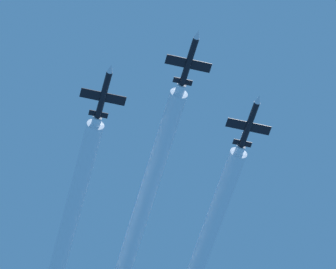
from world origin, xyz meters
The scene contains 6 objects.
jet_lead centered at (-0.03, 9.82, 172.37)m, with size 8.41×12.24×2.94m.
jet_left_wingman centered at (-13.86, 0.87, 169.68)m, with size 8.41×12.24×2.94m.
jet_right_wingman centered at (13.57, 0.40, 170.18)m, with size 8.41×12.24×2.94m.
smoke_trail_lead centered at (-0.03, -20.85, 172.34)m, with size 3.35×50.16×3.35m.
smoke_trail_left_wingman centered at (-13.86, -25.34, 169.65)m, with size 3.35×41.23×3.35m.
smoke_trail_right_wingman centered at (13.57, -27.17, 170.16)m, with size 3.35×43.94×3.35m.
Camera 1 is at (30.78, 115.01, 1.66)m, focal length 120.44 mm.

